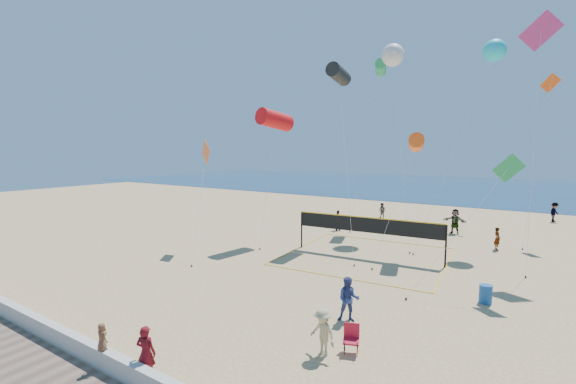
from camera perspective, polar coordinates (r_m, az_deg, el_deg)
The scene contains 24 objects.
ground at distance 13.42m, azimuth -6.76°, elevation -22.29°, with size 120.00×120.00×0.00m, color tan.
ocean at distance 71.69m, azimuth 26.84°, elevation 0.55°, with size 140.00×50.00×0.03m, color navy.
woman at distance 12.23m, azimuth -20.29°, elevation -21.49°, with size 0.58×0.38×1.58m, color #620D13.
toddler at distance 13.10m, azimuth -25.85°, elevation -18.74°, with size 0.39×0.26×0.81m, color brown.
bystander_a at distance 15.08m, azimuth 8.97°, elevation -15.43°, with size 0.82×0.64×1.69m, color navy.
bystander_b at distance 12.76m, azimuth 5.16°, elevation -20.04°, with size 0.98×0.56×1.52m, color tan.
far_person_0 at distance 30.82m, azimuth 7.37°, elevation -4.19°, with size 0.94×0.39×1.61m, color gray.
far_person_1 at distance 31.97m, azimuth 23.49°, elevation -4.02°, with size 1.77×0.56×1.91m, color gray.
far_person_2 at distance 28.14m, azimuth 28.58°, elevation -6.10°, with size 0.53×0.35×1.45m, color gray.
far_person_3 at distance 36.78m, azimuth 13.79°, elevation -2.73°, with size 0.71×0.55×1.45m, color gray.
far_person_4 at distance 41.58m, azimuth 34.76°, elevation -2.47°, with size 1.11×0.64×1.72m, color gray.
camp_chair at distance 13.16m, azimuth 9.36°, elevation -20.39°, with size 0.62×0.72×1.02m.
trash_barrel at distance 18.61m, azimuth 27.23°, elevation -13.29°, with size 0.51×0.51×0.77m, color #164F91.
volleyball_net at distance 23.56m, azimuth 11.66°, elevation -5.46°, with size 9.60×9.46×2.41m.
kite_0 at distance 26.72m, azimuth -1.97°, elevation 10.64°, with size 1.58×4.10×9.18m.
kite_1 at distance 27.58m, azimuth 7.50°, elevation 16.90°, with size 4.23×6.44×12.15m.
kite_2 at distance 24.04m, azimuth 18.46°, elevation 6.95°, with size 1.74×5.26×7.39m.
kite_3 at distance 25.09m, azimuth -12.15°, elevation 5.15°, with size 3.08×4.02×7.08m.
kite_4 at distance 19.23m, azimuth 29.09°, elevation 1.94°, with size 4.02×3.52×6.26m.
kite_5 at distance 25.74m, azimuth 33.29°, elevation 18.24°, with size 2.08×3.31×13.73m.
kite_6 at distance 31.53m, azimuth 15.27°, elevation 18.97°, with size 4.45×6.81×14.26m.
kite_7 at distance 29.97m, azimuth 28.28°, elevation 17.98°, with size 4.11×6.73×13.55m.
kite_8 at distance 33.56m, azimuth 13.57°, elevation 17.47°, with size 1.56×4.99×13.57m.
kite_9 at distance 32.57m, azimuth 34.11°, elevation 11.65°, with size 1.55×4.69×11.65m.
Camera 1 is at (7.60, -9.00, 6.43)m, focal length 24.00 mm.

